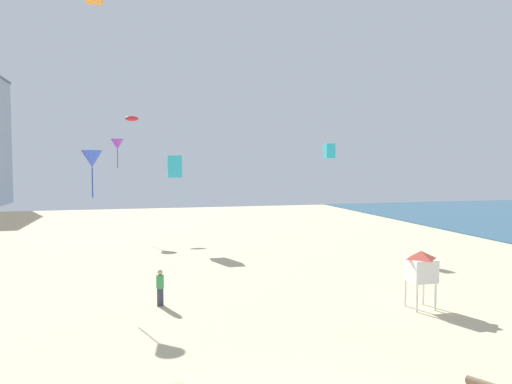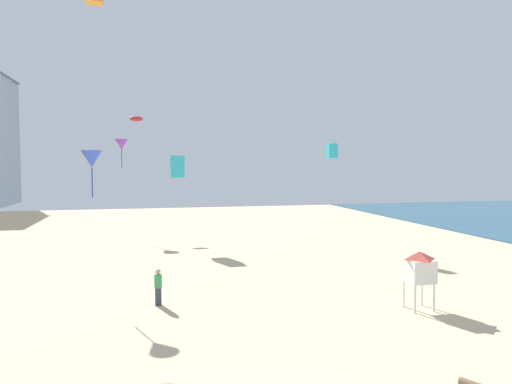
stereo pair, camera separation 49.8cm
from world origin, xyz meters
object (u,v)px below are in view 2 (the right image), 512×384
object	(u,v)px
kite_red_parafoil	(136,119)
kite_purple_delta	(121,144)
lifeguard_stand	(419,268)
kite_cyan_box	(177,167)
kite_blue_delta	(92,159)
kite_cyan_box_2	(332,151)
kite_flyer	(158,285)

from	to	relation	value
kite_red_parafoil	kite_purple_delta	distance (m)	4.87
lifeguard_stand	kite_purple_delta	distance (m)	30.55
kite_cyan_box	kite_red_parafoil	world-z (taller)	kite_red_parafoil
lifeguard_stand	kite_cyan_box	xyz separation A→B (m)	(-9.13, 19.36, 4.32)
kite_red_parafoil	kite_blue_delta	distance (m)	24.69
kite_red_parafoil	kite_cyan_box_2	world-z (taller)	kite_red_parafoil
kite_blue_delta	kite_purple_delta	distance (m)	20.46
kite_red_parafoil	kite_cyan_box	bearing A→B (deg)	-73.78
kite_blue_delta	kite_purple_delta	bearing A→B (deg)	88.67
kite_cyan_box	kite_blue_delta	xyz separation A→B (m)	(-4.97, -13.15, 0.42)
kite_cyan_box	kite_purple_delta	xyz separation A→B (m)	(-4.50, 7.24, 1.98)
kite_cyan_box	lifeguard_stand	bearing A→B (deg)	-64.75
kite_cyan_box	kite_cyan_box_2	distance (m)	12.02
kite_red_parafoil	kite_purple_delta	bearing A→B (deg)	-108.14
lifeguard_stand	kite_cyan_box	world-z (taller)	kite_cyan_box
kite_flyer	kite_cyan_box_2	distance (m)	19.21
kite_flyer	kite_purple_delta	world-z (taller)	kite_purple_delta
kite_flyer	kite_red_parafoil	xyz separation A→B (m)	(-1.30, 27.31, 9.90)
kite_cyan_box_2	kite_red_parafoil	bearing A→B (deg)	134.17
kite_cyan_box	kite_purple_delta	bearing A→B (deg)	121.86
lifeguard_stand	kite_blue_delta	world-z (taller)	kite_blue_delta
kite_red_parafoil	kite_blue_delta	world-z (taller)	kite_red_parafoil
kite_cyan_box	kite_red_parafoil	bearing A→B (deg)	106.22
kite_cyan_box	kite_flyer	bearing A→B (deg)	-96.81
kite_blue_delta	lifeguard_stand	bearing A→B (deg)	-23.77
kite_flyer	lifeguard_stand	bearing A→B (deg)	-10.85
lifeguard_stand	kite_flyer	bearing A→B (deg)	156.44
kite_flyer	lifeguard_stand	size ratio (longest dim) A/B	0.64
kite_blue_delta	kite_red_parafoil	bearing A→B (deg)	85.89
kite_flyer	kite_cyan_box_2	xyz separation A→B (m)	(13.25, 12.33, 6.42)
lifeguard_stand	kite_purple_delta	bearing A→B (deg)	109.51
lifeguard_stand	kite_cyan_box_2	bearing A→B (deg)	74.34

